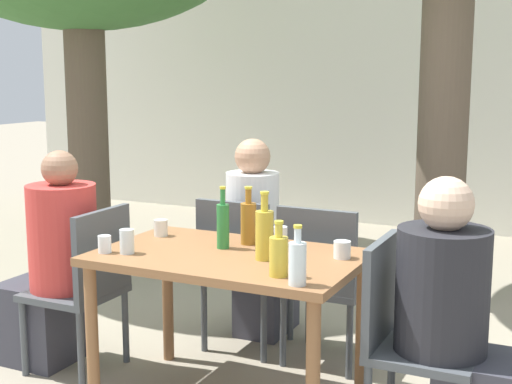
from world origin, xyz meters
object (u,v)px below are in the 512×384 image
(green_bottle_3, at_px, (223,224))
(drinking_glass_4, at_px, (127,241))
(person_seated_0, at_px, (52,270))
(drinking_glass_1, at_px, (280,236))
(drinking_glass_2, at_px, (342,250))
(oil_cruet_2, at_px, (264,233))
(drinking_glass_3, at_px, (161,228))
(drinking_glass_0, at_px, (105,244))
(patio_chair_3, at_px, (323,276))
(person_seated_2, at_px, (259,250))
(patio_chair_0, at_px, (87,281))
(dining_table_front, at_px, (229,274))
(person_seated_1, at_px, (461,333))
(water_bottle_4, at_px, (297,262))
(patio_chair_1, at_px, (405,331))
(oil_cruet_0, at_px, (279,255))
(amber_bottle_1, at_px, (249,222))
(patio_chair_2, at_px, (241,266))

(green_bottle_3, height_order, drinking_glass_4, green_bottle_3)
(person_seated_0, height_order, drinking_glass_1, person_seated_0)
(drinking_glass_2, bearing_deg, oil_cruet_2, -150.31)
(drinking_glass_3, bearing_deg, drinking_glass_0, -96.41)
(person_seated_0, height_order, oil_cruet_2, person_seated_0)
(patio_chair_3, bearing_deg, drinking_glass_3, 31.24)
(person_seated_2, bearing_deg, patio_chair_3, 154.66)
(patio_chair_0, distance_m, person_seated_2, 1.05)
(patio_chair_0, height_order, drinking_glass_1, patio_chair_0)
(dining_table_front, distance_m, drinking_glass_1, 0.33)
(person_seated_1, bearing_deg, water_bottle_4, 118.20)
(patio_chair_3, bearing_deg, dining_table_front, 68.23)
(patio_chair_1, relative_size, patio_chair_3, 1.00)
(oil_cruet_0, xyz_separation_m, amber_bottle_1, (-0.36, 0.45, 0.02))
(patio_chair_0, height_order, drinking_glass_2, patio_chair_0)
(person_seated_2, xyz_separation_m, drinking_glass_4, (-0.19, -1.06, 0.27))
(patio_chair_0, xyz_separation_m, person_seated_0, (-0.23, -0.00, 0.03))
(drinking_glass_0, distance_m, drinking_glass_3, 0.41)
(oil_cruet_0, bearing_deg, drinking_glass_2, 69.80)
(person_seated_0, relative_size, person_seated_2, 0.98)
(green_bottle_3, bearing_deg, patio_chair_1, -5.10)
(water_bottle_4, bearing_deg, patio_chair_0, 166.50)
(person_seated_1, distance_m, amber_bottle_1, 1.15)
(oil_cruet_0, height_order, water_bottle_4, water_bottle_4)
(oil_cruet_0, distance_m, drinking_glass_4, 0.80)
(person_seated_0, xyz_separation_m, oil_cruet_0, (1.45, -0.24, 0.31))
(patio_chair_1, distance_m, oil_cruet_2, 0.75)
(dining_table_front, height_order, patio_chair_3, patio_chair_3)
(dining_table_front, bearing_deg, amber_bottle_1, 89.64)
(amber_bottle_1, relative_size, water_bottle_4, 1.18)
(patio_chair_0, relative_size, patio_chair_2, 1.00)
(dining_table_front, bearing_deg, drinking_glass_2, 16.98)
(patio_chair_0, relative_size, patio_chair_1, 1.00)
(patio_chair_0, height_order, drinking_glass_4, patio_chair_0)
(oil_cruet_2, relative_size, water_bottle_4, 1.28)
(person_seated_0, xyz_separation_m, drinking_glass_1, (1.24, 0.25, 0.26))
(patio_chair_0, xyz_separation_m, green_bottle_3, (0.78, 0.08, 0.36))
(patio_chair_3, relative_size, person_seated_0, 0.75)
(patio_chair_0, xyz_separation_m, drinking_glass_0, (0.31, -0.24, 0.29))
(dining_table_front, height_order, water_bottle_4, water_bottle_4)
(person_seated_1, height_order, amber_bottle_1, person_seated_1)
(drinking_glass_1, bearing_deg, green_bottle_3, -143.41)
(oil_cruet_0, bearing_deg, green_bottle_3, 143.79)
(patio_chair_1, relative_size, drinking_glass_4, 7.72)
(drinking_glass_0, bearing_deg, drinking_glass_3, 83.59)
(amber_bottle_1, bearing_deg, drinking_glass_1, 14.27)
(patio_chair_2, height_order, amber_bottle_1, amber_bottle_1)
(person_seated_2, relative_size, drinking_glass_4, 10.51)
(person_seated_1, bearing_deg, drinking_glass_4, 97.68)
(patio_chair_3, xyz_separation_m, oil_cruet_0, (0.12, -0.86, 0.34))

